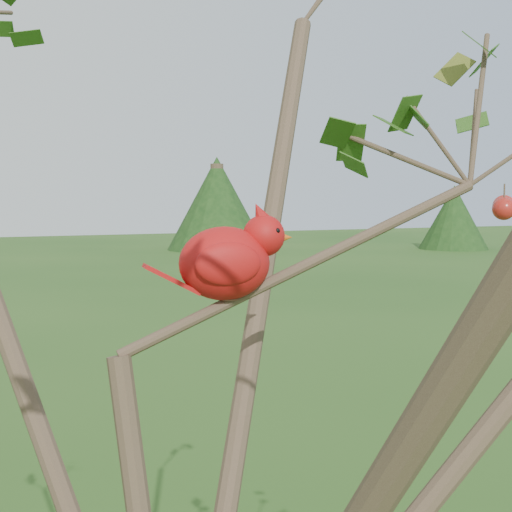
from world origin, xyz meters
The scene contains 2 objects.
crabapple_tree centered at (0.03, -0.02, 2.12)m, with size 2.35×2.05×2.95m.
cardinal centered at (0.12, 0.09, 2.09)m, with size 0.23×0.13×0.16m.
Camera 1 is at (-0.30, -0.91, 2.18)m, focal length 50.00 mm.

